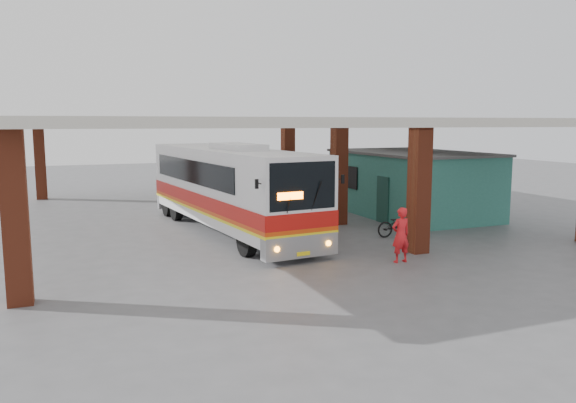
# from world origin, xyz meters

# --- Properties ---
(ground) EXTENTS (90.00, 90.00, 0.00)m
(ground) POSITION_xyz_m (0.00, 0.00, 0.00)
(ground) COLOR #515154
(ground) RESTS_ON ground
(brick_columns) EXTENTS (20.10, 21.60, 4.35)m
(brick_columns) POSITION_xyz_m (1.43, 5.00, 2.17)
(brick_columns) COLOR maroon
(brick_columns) RESTS_ON ground
(canopy_roof) EXTENTS (21.00, 23.00, 0.30)m
(canopy_roof) POSITION_xyz_m (0.50, 6.50, 4.50)
(canopy_roof) COLOR beige
(canopy_roof) RESTS_ON brick_columns
(shop_building) EXTENTS (5.20, 8.20, 3.11)m
(shop_building) POSITION_xyz_m (7.49, 4.00, 1.56)
(shop_building) COLOR #2A6A5E
(shop_building) RESTS_ON ground
(coach_bus) EXTENTS (3.93, 12.82, 3.68)m
(coach_bus) POSITION_xyz_m (-2.03, 3.14, 1.83)
(coach_bus) COLOR silver
(coach_bus) RESTS_ON ground
(motorcycle) EXTENTS (1.93, 0.76, 1.00)m
(motorcycle) POSITION_xyz_m (3.94, -0.42, 0.50)
(motorcycle) COLOR black
(motorcycle) RESTS_ON ground
(pedestrian) EXTENTS (0.68, 0.46, 1.81)m
(pedestrian) POSITION_xyz_m (1.66, -3.98, 0.90)
(pedestrian) COLOR red
(pedestrian) RESTS_ON ground
(red_chair) EXTENTS (0.48, 0.48, 0.71)m
(red_chair) POSITION_xyz_m (4.54, 7.71, 0.33)
(red_chair) COLOR #B62013
(red_chair) RESTS_ON ground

